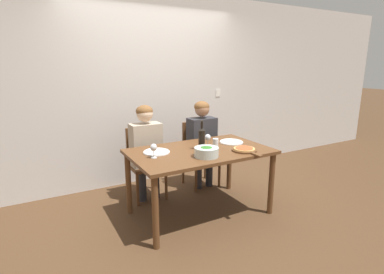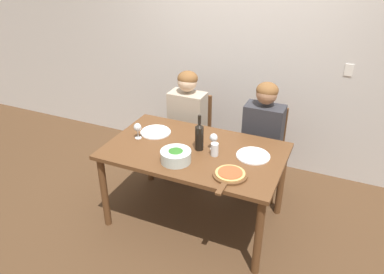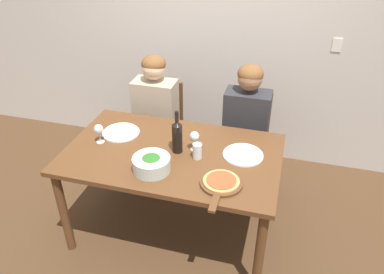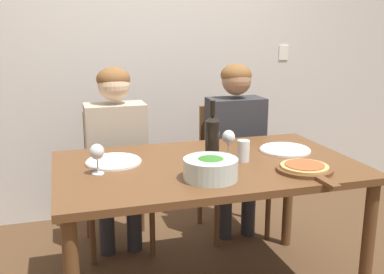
{
  "view_description": "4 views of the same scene",
  "coord_description": "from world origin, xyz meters",
  "px_view_note": "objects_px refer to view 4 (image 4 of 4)",
  "views": [
    {
      "loc": [
        -1.64,
        -2.78,
        1.71
      ],
      "look_at": [
        -0.06,
        0.08,
        0.91
      ],
      "focal_mm": 28.0,
      "sensor_mm": 36.0,
      "label": 1
    },
    {
      "loc": [
        1.13,
        -2.6,
        2.41
      ],
      "look_at": [
        -0.03,
        0.01,
        0.88
      ],
      "focal_mm": 35.0,
      "sensor_mm": 36.0,
      "label": 2
    },
    {
      "loc": [
        0.74,
        -2.12,
        2.29
      ],
      "look_at": [
        0.1,
        0.16,
        0.82
      ],
      "focal_mm": 35.0,
      "sensor_mm": 36.0,
      "label": 3
    },
    {
      "loc": [
        -0.72,
        -2.12,
        1.46
      ],
      "look_at": [
        -0.08,
        -0.0,
        0.91
      ],
      "focal_mm": 42.0,
      "sensor_mm": 36.0,
      "label": 4
    }
  ],
  "objects_px": {
    "pizza_on_board": "(305,169)",
    "wine_glass_right": "(229,138)",
    "wine_bottle": "(212,137)",
    "water_tumbler": "(243,151)",
    "dinner_plate_right": "(285,150)",
    "wine_glass_left": "(97,153)",
    "dinner_plate_left": "(114,161)",
    "person_woman": "(116,144)",
    "chair_left": "(116,175)",
    "broccoli_bowl": "(211,168)",
    "chair_right": "(230,164)",
    "person_man": "(236,135)"
  },
  "relations": [
    {
      "from": "pizza_on_board",
      "to": "wine_glass_right",
      "type": "distance_m",
      "value": 0.45
    },
    {
      "from": "wine_bottle",
      "to": "water_tumbler",
      "type": "relative_size",
      "value": 2.87
    },
    {
      "from": "dinner_plate_right",
      "to": "wine_glass_left",
      "type": "relative_size",
      "value": 1.91
    },
    {
      "from": "dinner_plate_left",
      "to": "pizza_on_board",
      "type": "distance_m",
      "value": 0.97
    },
    {
      "from": "dinner_plate_left",
      "to": "pizza_on_board",
      "type": "xyz_separation_m",
      "value": [
        0.88,
        -0.41,
        0.01
      ]
    },
    {
      "from": "person_woman",
      "to": "wine_bottle",
      "type": "distance_m",
      "value": 0.79
    },
    {
      "from": "person_woman",
      "to": "wine_glass_right",
      "type": "height_order",
      "value": "person_woman"
    },
    {
      "from": "chair_left",
      "to": "pizza_on_board",
      "type": "distance_m",
      "value": 1.36
    },
    {
      "from": "chair_left",
      "to": "dinner_plate_left",
      "type": "bearing_deg",
      "value": -97.26
    },
    {
      "from": "broccoli_bowl",
      "to": "dinner_plate_left",
      "type": "xyz_separation_m",
      "value": [
        -0.4,
        0.38,
        -0.04
      ]
    },
    {
      "from": "chair_left",
      "to": "person_woman",
      "type": "height_order",
      "value": "person_woman"
    },
    {
      "from": "broccoli_bowl",
      "to": "dinner_plate_right",
      "type": "bearing_deg",
      "value": 30.57
    },
    {
      "from": "chair_right",
      "to": "water_tumbler",
      "type": "height_order",
      "value": "chair_right"
    },
    {
      "from": "chair_left",
      "to": "dinner_plate_right",
      "type": "relative_size",
      "value": 3.14
    },
    {
      "from": "person_man",
      "to": "wine_bottle",
      "type": "relative_size",
      "value": 3.73
    },
    {
      "from": "chair_left",
      "to": "broccoli_bowl",
      "type": "distance_m",
      "value": 1.12
    },
    {
      "from": "broccoli_bowl",
      "to": "dinner_plate_left",
      "type": "distance_m",
      "value": 0.56
    },
    {
      "from": "wine_glass_left",
      "to": "chair_right",
      "type": "bearing_deg",
      "value": 38.78
    },
    {
      "from": "chair_right",
      "to": "wine_glass_right",
      "type": "bearing_deg",
      "value": -112.36
    },
    {
      "from": "chair_left",
      "to": "dinner_plate_left",
      "type": "relative_size",
      "value": 3.14
    },
    {
      "from": "broccoli_bowl",
      "to": "water_tumbler",
      "type": "distance_m",
      "value": 0.34
    },
    {
      "from": "dinner_plate_right",
      "to": "chair_left",
      "type": "bearing_deg",
      "value": 142.0
    },
    {
      "from": "pizza_on_board",
      "to": "wine_bottle",
      "type": "bearing_deg",
      "value": 142.48
    },
    {
      "from": "pizza_on_board",
      "to": "wine_glass_right",
      "type": "xyz_separation_m",
      "value": [
        -0.27,
        0.35,
        0.09
      ]
    },
    {
      "from": "chair_left",
      "to": "dinner_plate_right",
      "type": "height_order",
      "value": "chair_left"
    },
    {
      "from": "pizza_on_board",
      "to": "water_tumbler",
      "type": "height_order",
      "value": "water_tumbler"
    },
    {
      "from": "dinner_plate_right",
      "to": "wine_glass_left",
      "type": "xyz_separation_m",
      "value": [
        -1.06,
        -0.11,
        0.1
      ]
    },
    {
      "from": "person_woman",
      "to": "dinner_plate_right",
      "type": "bearing_deg",
      "value": -33.28
    },
    {
      "from": "wine_glass_right",
      "to": "water_tumbler",
      "type": "height_order",
      "value": "wine_glass_right"
    },
    {
      "from": "person_man",
      "to": "broccoli_bowl",
      "type": "relative_size",
      "value": 4.75
    },
    {
      "from": "dinner_plate_right",
      "to": "wine_glass_left",
      "type": "bearing_deg",
      "value": -174.0
    },
    {
      "from": "wine_bottle",
      "to": "pizza_on_board",
      "type": "height_order",
      "value": "wine_bottle"
    },
    {
      "from": "dinner_plate_left",
      "to": "person_woman",
      "type": "bearing_deg",
      "value": 81.26
    },
    {
      "from": "pizza_on_board",
      "to": "wine_glass_right",
      "type": "relative_size",
      "value": 2.75
    },
    {
      "from": "dinner_plate_right",
      "to": "water_tumbler",
      "type": "distance_m",
      "value": 0.33
    },
    {
      "from": "dinner_plate_left",
      "to": "wine_glass_right",
      "type": "bearing_deg",
      "value": -6.2
    },
    {
      "from": "dinner_plate_left",
      "to": "pizza_on_board",
      "type": "relative_size",
      "value": 0.69
    },
    {
      "from": "wine_glass_right",
      "to": "water_tumbler",
      "type": "bearing_deg",
      "value": -64.08
    },
    {
      "from": "chair_left",
      "to": "broccoli_bowl",
      "type": "xyz_separation_m",
      "value": [
        0.32,
        -1.03,
        0.33
      ]
    },
    {
      "from": "chair_right",
      "to": "dinner_plate_left",
      "type": "bearing_deg",
      "value": -144.59
    },
    {
      "from": "chair_left",
      "to": "water_tumbler",
      "type": "distance_m",
      "value": 1.05
    },
    {
      "from": "chair_right",
      "to": "dinner_plate_left",
      "type": "height_order",
      "value": "chair_right"
    },
    {
      "from": "chair_left",
      "to": "chair_right",
      "type": "xyz_separation_m",
      "value": [
        0.82,
        0.0,
        0.0
      ]
    },
    {
      "from": "wine_glass_right",
      "to": "person_man",
      "type": "bearing_deg",
      "value": 64.02
    },
    {
      "from": "chair_left",
      "to": "broccoli_bowl",
      "type": "relative_size",
      "value": 3.53
    },
    {
      "from": "chair_right",
      "to": "person_man",
      "type": "distance_m",
      "value": 0.27
    },
    {
      "from": "person_woman",
      "to": "chair_left",
      "type": "bearing_deg",
      "value": 90.0
    },
    {
      "from": "chair_right",
      "to": "broccoli_bowl",
      "type": "height_order",
      "value": "chair_right"
    },
    {
      "from": "wine_bottle",
      "to": "broccoli_bowl",
      "type": "height_order",
      "value": "wine_bottle"
    },
    {
      "from": "wine_glass_left",
      "to": "dinner_plate_left",
      "type": "bearing_deg",
      "value": 59.3
    }
  ]
}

